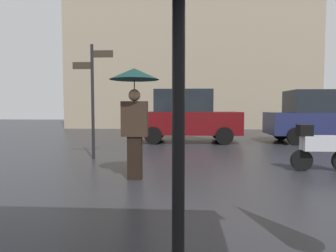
{
  "coord_description": "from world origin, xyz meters",
  "views": [
    {
      "loc": [
        -0.3,
        -2.53,
        1.38
      ],
      "look_at": [
        -0.73,
        4.77,
        0.92
      ],
      "focal_mm": 31.28,
      "sensor_mm": 36.0,
      "label": 1
    }
  ],
  "objects_px": {
    "pedestrian_with_umbrella": "(134,96)",
    "parked_car_right": "(187,116)",
    "parked_car_left": "(324,117)",
    "parked_scooter": "(321,146)",
    "street_signpost": "(93,90)"
  },
  "relations": [
    {
      "from": "pedestrian_with_umbrella",
      "to": "parked_car_left",
      "type": "height_order",
      "value": "pedestrian_with_umbrella"
    },
    {
      "from": "pedestrian_with_umbrella",
      "to": "parked_car_right",
      "type": "bearing_deg",
      "value": -2.56
    },
    {
      "from": "parked_car_left",
      "to": "street_signpost",
      "type": "distance_m",
      "value": 8.92
    },
    {
      "from": "parked_car_left",
      "to": "street_signpost",
      "type": "xyz_separation_m",
      "value": [
        -7.87,
        -4.11,
        0.82
      ]
    },
    {
      "from": "parked_car_left",
      "to": "parked_car_right",
      "type": "xyz_separation_m",
      "value": [
        -5.35,
        -0.02,
        0.01
      ]
    },
    {
      "from": "parked_car_left",
      "to": "street_signpost",
      "type": "bearing_deg",
      "value": 36.38
    },
    {
      "from": "pedestrian_with_umbrella",
      "to": "parked_scooter",
      "type": "xyz_separation_m",
      "value": [
        3.89,
        0.94,
        -1.05
      ]
    },
    {
      "from": "parked_car_left",
      "to": "pedestrian_with_umbrella",
      "type": "bearing_deg",
      "value": 53.25
    },
    {
      "from": "pedestrian_with_umbrella",
      "to": "street_signpost",
      "type": "relative_size",
      "value": 0.7
    },
    {
      "from": "pedestrian_with_umbrella",
      "to": "parked_car_right",
      "type": "distance_m",
      "value": 6.35
    },
    {
      "from": "pedestrian_with_umbrella",
      "to": "parked_car_right",
      "type": "height_order",
      "value": "pedestrian_with_umbrella"
    },
    {
      "from": "parked_scooter",
      "to": "parked_car_right",
      "type": "distance_m",
      "value": 6.05
    },
    {
      "from": "pedestrian_with_umbrella",
      "to": "parked_scooter",
      "type": "bearing_deg",
      "value": -69.68
    },
    {
      "from": "pedestrian_with_umbrella",
      "to": "street_signpost",
      "type": "distance_m",
      "value": 2.62
    },
    {
      "from": "parked_car_left",
      "to": "parked_car_right",
      "type": "distance_m",
      "value": 5.35
    }
  ]
}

